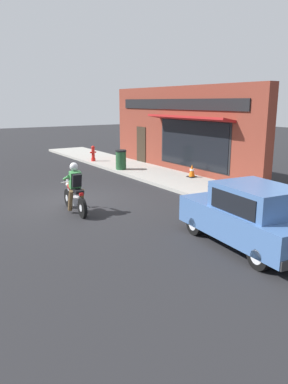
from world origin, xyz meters
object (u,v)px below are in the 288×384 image
traffic_cone (192,171)px  trash_bin (121,160)px  motorcycle_with_rider (75,192)px  fire_hydrant (93,154)px  car_hatchback (250,216)px

traffic_cone → trash_bin: size_ratio=0.61×
motorcycle_with_rider → traffic_cone: (6.41, 1.89, -0.25)m
trash_bin → fire_hydrant: (-0.02, 3.23, -0.06)m
car_hatchback → fire_hydrant: (2.23, 13.64, -0.19)m
motorcycle_with_rider → trash_bin: 7.15m
traffic_cone → motorcycle_with_rider: bearing=-163.6°
motorcycle_with_rider → fire_hydrant: 9.81m
car_hatchback → traffic_cone: bearing=60.2°
fire_hydrant → trash_bin: bearing=-89.7°
motorcycle_with_rider → trash_bin: motorcycle_with_rider is taller
car_hatchback → traffic_cone: car_hatchback is taller
motorcycle_with_rider → car_hatchback: motorcycle_with_rider is taller
traffic_cone → fire_hydrant: size_ratio=0.68×
fire_hydrant → car_hatchback: bearing=-99.3°
car_hatchback → trash_bin: size_ratio=4.01×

